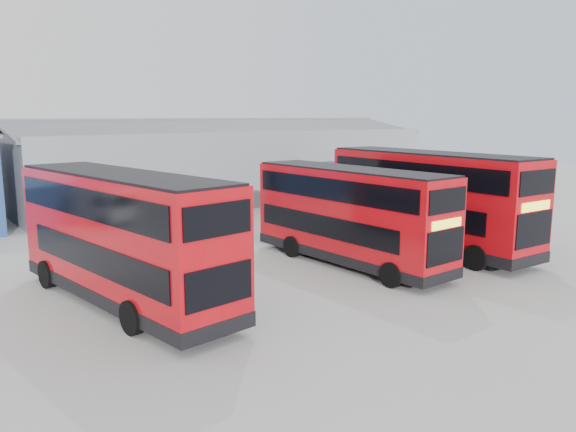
{
  "coord_description": "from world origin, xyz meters",
  "views": [
    {
      "loc": [
        -13.23,
        -16.91,
        6.07
      ],
      "look_at": [
        0.01,
        0.86,
        2.1
      ],
      "focal_mm": 35.0,
      "sensor_mm": 36.0,
      "label": 1
    }
  ],
  "objects": [
    {
      "name": "double_decker_left",
      "position": [
        -6.98,
        0.37,
        2.14
      ],
      "size": [
        3.74,
        10.39,
        4.31
      ],
      "rotation": [
        0.0,
        0.0,
        3.27
      ],
      "color": "#B10A11",
      "rests_on": "ground"
    },
    {
      "name": "double_decker_right",
      "position": [
        7.0,
        -0.47,
        2.22
      ],
      "size": [
        2.99,
        10.65,
        4.47
      ],
      "rotation": [
        0.0,
        0.0,
        -0.04
      ],
      "color": "#B10A11",
      "rests_on": "ground"
    },
    {
      "name": "single_decker_blue",
      "position": [
        11.0,
        6.18,
        1.51
      ],
      "size": [
        3.37,
        11.37,
        3.04
      ],
      "rotation": [
        0.0,
        0.0,
        3.21
      ],
      "color": "black",
      "rests_on": "ground"
    },
    {
      "name": "maintenance_shed",
      "position": [
        8.0,
        20.0,
        2.6
      ],
      "size": [
        30.5,
        12.0,
        5.89
      ],
      "color": "gray",
      "rests_on": "ground"
    },
    {
      "name": "double_decker_centre",
      "position": [
        2.27,
        -0.33,
        1.99
      ],
      "size": [
        2.63,
        9.53,
        4.0
      ],
      "rotation": [
        0.0,
        0.0,
        0.03
      ],
      "color": "#B10A11",
      "rests_on": "ground"
    },
    {
      "name": "ground_plane",
      "position": [
        0.0,
        0.0,
        0.0
      ],
      "size": [
        120.0,
        120.0,
        0.0
      ],
      "primitive_type": "plane",
      "color": "#9F9F9A",
      "rests_on": "ground"
    }
  ]
}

